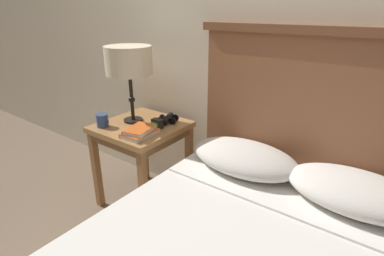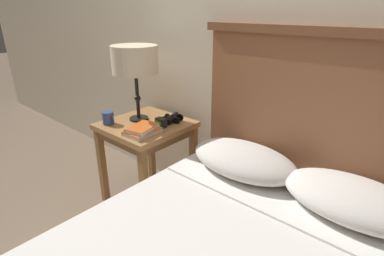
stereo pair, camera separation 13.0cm
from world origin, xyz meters
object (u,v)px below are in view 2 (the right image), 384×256
coffee_mug (108,118)px  alarm_clock (161,123)px  table_lamp (135,61)px  binoculars_pair (172,118)px  book_stacked_on_top (142,128)px  nightstand (146,135)px  book_on_nightstand (142,132)px

coffee_mug → alarm_clock: coffee_mug is taller
table_lamp → coffee_mug: size_ratio=4.88×
binoculars_pair → book_stacked_on_top: bearing=-86.9°
coffee_mug → table_lamp: bearing=66.1°
nightstand → table_lamp: table_lamp is taller
book_stacked_on_top → coffee_mug: bearing=-172.9°
nightstand → alarm_clock: 0.18m
nightstand → book_stacked_on_top: (0.13, -0.14, 0.13)m
book_on_nightstand → binoculars_pair: 0.28m
book_stacked_on_top → coffee_mug: (-0.30, -0.04, 0.00)m
book_stacked_on_top → nightstand: bearing=133.2°
book_stacked_on_top → alarm_clock: bearing=88.6°
book_on_nightstand → alarm_clock: bearing=89.1°
coffee_mug → alarm_clock: size_ratio=1.47×
book_stacked_on_top → alarm_clock: alarm_clock is taller
book_on_nightstand → nightstand: bearing=133.6°
book_on_nightstand → coffee_mug: (-0.30, -0.04, 0.03)m
table_lamp → book_stacked_on_top: size_ratio=2.35×
table_lamp → book_stacked_on_top: bearing=-35.0°
book_on_nightstand → binoculars_pair: bearing=93.4°
book_on_nightstand → alarm_clock: size_ratio=3.01×
nightstand → book_stacked_on_top: 0.23m
binoculars_pair → alarm_clock: (0.02, -0.12, 0.01)m
nightstand → coffee_mug: coffee_mug is taller
coffee_mug → nightstand: bearing=45.3°
book_stacked_on_top → binoculars_pair: bearing=93.1°
alarm_clock → book_stacked_on_top: bearing=-91.4°
book_on_nightstand → alarm_clock: 0.15m
nightstand → binoculars_pair: 0.21m
nightstand → table_lamp: 0.50m
table_lamp → alarm_clock: (0.22, 0.00, -0.37)m
coffee_mug → alarm_clock: bearing=32.2°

